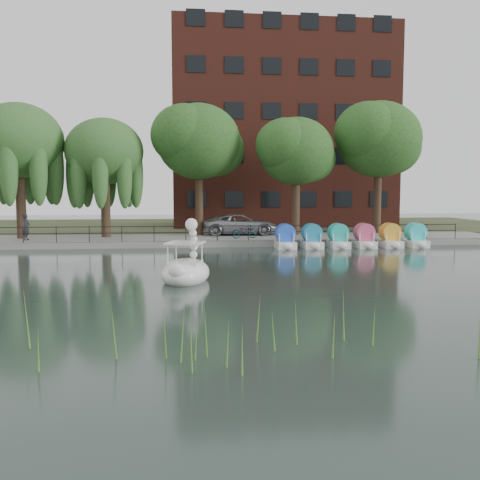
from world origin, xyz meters
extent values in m
plane|color=#31423D|center=(0.00, 0.00, 0.00)|extent=(120.00, 120.00, 0.00)
cube|color=gray|center=(0.00, 16.00, 0.20)|extent=(40.00, 6.00, 0.40)
cube|color=gray|center=(0.00, 13.05, 0.20)|extent=(40.00, 0.25, 0.40)
cube|color=#47512D|center=(0.00, 30.00, 0.18)|extent=(60.00, 22.00, 0.36)
cylinder|color=black|center=(0.00, 13.25, 1.35)|extent=(32.00, 0.04, 0.04)
cylinder|color=black|center=(0.00, 13.25, 0.95)|extent=(32.00, 0.04, 0.04)
cylinder|color=black|center=(0.00, 13.25, 0.90)|extent=(0.05, 0.05, 1.00)
cube|color=#4C1E16|center=(7.00, 30.00, 9.36)|extent=(20.00, 10.00, 18.00)
cylinder|color=#473323|center=(-13.00, 16.50, 2.50)|extent=(0.60, 0.60, 4.20)
ellipsoid|color=#407133|center=(-13.00, 16.50, 6.91)|extent=(5.88, 5.88, 5.00)
cylinder|color=#473323|center=(-7.50, 17.00, 2.30)|extent=(0.60, 0.60, 3.80)
ellipsoid|color=#407133|center=(-7.50, 17.00, 6.29)|extent=(5.32, 5.32, 4.52)
cylinder|color=#473323|center=(-1.00, 18.00, 2.65)|extent=(0.60, 0.60, 4.50)
ellipsoid|color=#3B6D29|center=(-1.00, 18.00, 7.10)|extent=(6.00, 6.00, 5.10)
cylinder|color=#473323|center=(6.00, 17.50, 2.42)|extent=(0.60, 0.60, 4.05)
ellipsoid|color=#3B6D29|center=(6.00, 17.50, 6.43)|extent=(5.40, 5.40, 4.59)
cylinder|color=#473323|center=(12.50, 18.50, 2.76)|extent=(0.60, 0.60, 4.72)
ellipsoid|color=#3B6D29|center=(12.50, 18.50, 7.44)|extent=(6.30, 6.30, 5.36)
imported|color=gray|center=(2.01, 17.72, 1.26)|extent=(2.92, 6.24, 1.73)
imported|color=gray|center=(1.95, 14.97, 0.90)|extent=(0.84, 1.79, 1.00)
imported|color=black|center=(-12.27, 14.94, 1.39)|extent=(0.59, 0.78, 1.98)
ellipsoid|color=white|center=(-2.05, 0.43, 0.32)|extent=(2.54, 3.29, 0.65)
cube|color=white|center=(-2.08, 0.33, 0.65)|extent=(1.49, 1.56, 0.32)
cube|color=white|center=(-2.07, 0.38, 1.54)|extent=(1.68, 1.76, 0.06)
ellipsoid|color=white|center=(-2.38, -0.76, 0.59)|extent=(0.79, 0.69, 0.60)
sphere|color=white|center=(-1.80, 1.37, 2.21)|extent=(0.52, 0.52, 0.52)
cone|color=black|center=(-1.71, 1.70, 2.18)|extent=(0.28, 0.33, 0.22)
cylinder|color=yellow|center=(-1.75, 1.56, 2.19)|extent=(0.30, 0.18, 0.28)
cube|color=white|center=(4.18, 11.95, 0.22)|extent=(1.15, 1.70, 0.44)
cylinder|color=blue|center=(4.18, 12.05, 0.95)|extent=(0.90, 1.20, 0.90)
cube|color=white|center=(5.88, 11.95, 0.22)|extent=(1.15, 1.70, 0.44)
cylinder|color=teal|center=(5.88, 12.05, 0.95)|extent=(0.90, 1.20, 0.90)
cube|color=white|center=(7.58, 11.95, 0.22)|extent=(1.15, 1.70, 0.44)
cylinder|color=#22B0A8|center=(7.58, 12.05, 0.95)|extent=(0.90, 1.20, 0.90)
cube|color=white|center=(9.28, 11.95, 0.22)|extent=(1.15, 1.70, 0.44)
cylinder|color=#D14973|center=(9.28, 12.05, 0.95)|extent=(0.90, 1.20, 0.90)
cube|color=white|center=(10.98, 11.95, 0.22)|extent=(1.15, 1.70, 0.44)
cylinder|color=gold|center=(10.98, 12.05, 0.95)|extent=(0.90, 1.20, 0.90)
cube|color=white|center=(12.68, 11.95, 0.22)|extent=(1.15, 1.70, 0.44)
cylinder|color=#30D4DF|center=(12.68, 12.05, 0.95)|extent=(0.90, 1.20, 0.90)
camera|label=1|loc=(-2.09, -20.76, 3.61)|focal=40.00mm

